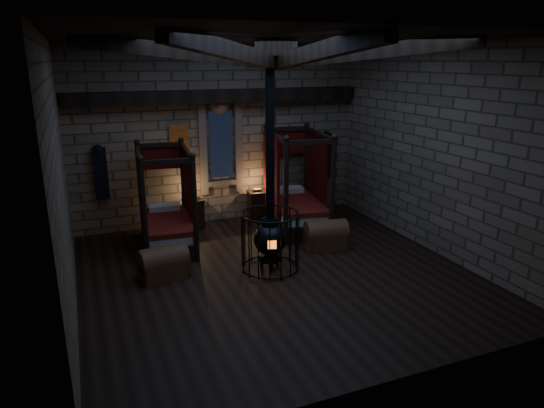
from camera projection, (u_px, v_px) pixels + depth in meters
name	position (u px, v px, depth m)	size (l,w,h in m)	color
room	(274.00, 67.00, 8.15)	(7.02, 7.02, 4.29)	black
bed_left	(167.00, 223.00, 10.35)	(1.25, 2.10, 2.10)	black
bed_right	(296.00, 204.00, 11.54)	(1.50, 2.34, 2.27)	black
trunk_left	(164.00, 264.00, 8.87)	(0.92, 0.66, 0.62)	brown
trunk_right	(326.00, 236.00, 10.27)	(0.95, 0.70, 0.64)	brown
nightstand_left	(194.00, 214.00, 11.45)	(0.49, 0.47, 0.87)	black
nightstand_right	(257.00, 205.00, 12.08)	(0.48, 0.47, 0.80)	black
stove	(270.00, 237.00, 9.13)	(1.11, 1.11, 4.05)	black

